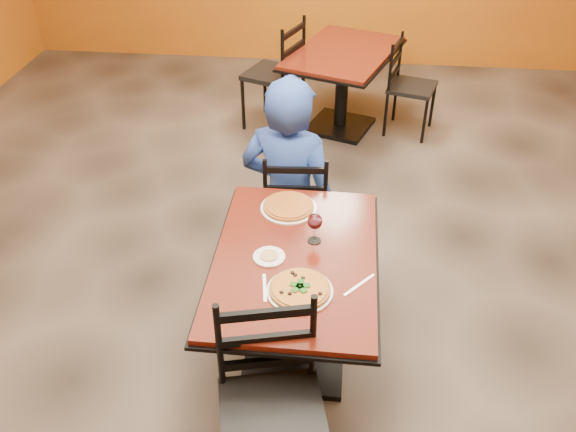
# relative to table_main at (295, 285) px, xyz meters

# --- Properties ---
(floor) EXTENTS (7.00, 8.00, 0.01)m
(floor) POSITION_rel_table_main_xyz_m (0.00, 0.50, -0.56)
(floor) COLOR black
(floor) RESTS_ON ground
(table_main) EXTENTS (0.83, 1.23, 0.75)m
(table_main) POSITION_rel_table_main_xyz_m (0.00, 0.00, 0.00)
(table_main) COLOR #5F1A0F
(table_main) RESTS_ON floor
(table_second) EXTENTS (1.15, 1.39, 0.75)m
(table_second) POSITION_rel_table_main_xyz_m (0.16, 2.84, -0.00)
(table_second) COLOR #5F1A0F
(table_second) RESTS_ON floor
(chair_main_near) EXTENTS (0.53, 0.53, 0.98)m
(chair_main_near) POSITION_rel_table_main_xyz_m (-0.02, -0.76, -0.07)
(chair_main_near) COLOR black
(chair_main_near) RESTS_ON floor
(chair_main_far) EXTENTS (0.43, 0.43, 0.88)m
(chair_main_far) POSITION_rel_table_main_xyz_m (-0.08, 0.89, -0.12)
(chair_main_far) COLOR black
(chair_main_far) RESTS_ON floor
(chair_second_left) EXTENTS (0.59, 0.59, 1.01)m
(chair_second_left) POSITION_rel_table_main_xyz_m (-0.47, 2.84, -0.05)
(chair_second_left) COLOR black
(chair_second_left) RESTS_ON floor
(chair_second_right) EXTENTS (0.48, 0.48, 0.86)m
(chair_second_right) POSITION_rel_table_main_xyz_m (0.78, 2.84, -0.12)
(chair_second_right) COLOR black
(chair_second_right) RESTS_ON floor
(diner) EXTENTS (0.72, 0.56, 1.31)m
(diner) POSITION_rel_table_main_xyz_m (-0.13, 0.92, 0.10)
(diner) COLOR navy
(diner) RESTS_ON floor
(plate_main) EXTENTS (0.31, 0.31, 0.01)m
(plate_main) POSITION_rel_table_main_xyz_m (0.05, -0.25, 0.20)
(plate_main) COLOR white
(plate_main) RESTS_ON table_main
(pizza_main) EXTENTS (0.28, 0.28, 0.02)m
(pizza_main) POSITION_rel_table_main_xyz_m (0.05, -0.25, 0.21)
(pizza_main) COLOR #92380A
(pizza_main) RESTS_ON plate_main
(plate_far) EXTENTS (0.31, 0.31, 0.01)m
(plate_far) POSITION_rel_table_main_xyz_m (-0.08, 0.40, 0.20)
(plate_far) COLOR white
(plate_far) RESTS_ON table_main
(pizza_far) EXTENTS (0.28, 0.28, 0.02)m
(pizza_far) POSITION_rel_table_main_xyz_m (-0.08, 0.40, 0.21)
(pizza_far) COLOR #BA6F23
(pizza_far) RESTS_ON plate_far
(side_plate) EXTENTS (0.16, 0.16, 0.01)m
(side_plate) POSITION_rel_table_main_xyz_m (-0.13, -0.02, 0.20)
(side_plate) COLOR white
(side_plate) RESTS_ON table_main
(dip) EXTENTS (0.09, 0.09, 0.01)m
(dip) POSITION_rel_table_main_xyz_m (-0.13, -0.02, 0.21)
(dip) COLOR tan
(dip) RESTS_ON side_plate
(wine_glass) EXTENTS (0.08, 0.08, 0.18)m
(wine_glass) POSITION_rel_table_main_xyz_m (0.09, 0.13, 0.28)
(wine_glass) COLOR white
(wine_glass) RESTS_ON table_main
(fork) EXTENTS (0.05, 0.19, 0.00)m
(fork) POSITION_rel_table_main_xyz_m (-0.12, -0.24, 0.20)
(fork) COLOR silver
(fork) RESTS_ON table_main
(knife) EXTENTS (0.15, 0.17, 0.00)m
(knife) POSITION_rel_table_main_xyz_m (0.32, -0.18, 0.20)
(knife) COLOR silver
(knife) RESTS_ON table_main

